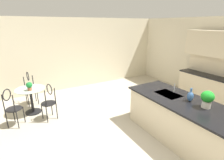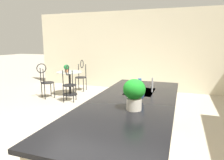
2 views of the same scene
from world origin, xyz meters
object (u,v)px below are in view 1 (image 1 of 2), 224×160
bistro_table (31,98)px  potted_plant_counter_near (207,98)px  vase_on_counter (190,96)px  chair_toward_desk (12,106)px  chair_near_window (49,100)px  chair_by_island (30,87)px  potted_plant_on_table (29,86)px

bistro_table → potted_plant_counter_near: (3.36, 2.83, 0.67)m
potted_plant_counter_near → vase_on_counter: bearing=-177.8°
bistro_table → chair_toward_desk: chair_toward_desk is taller
chair_near_window → potted_plant_counter_near: (2.69, 2.46, 0.54)m
vase_on_counter → chair_by_island: bearing=-143.2°
chair_by_island → potted_plant_on_table: bearing=-4.2°
potted_plant_counter_near → vase_on_counter: (-0.35, -0.01, -0.09)m
vase_on_counter → chair_near_window: bearing=-133.8°
chair_near_window → chair_toward_desk: bearing=-97.1°
chair_by_island → chair_toward_desk: 1.35m
chair_by_island → potted_plant_on_table: (0.82, -0.06, 0.30)m
potted_plant_on_table → vase_on_counter: size_ratio=0.81×
potted_plant_on_table → vase_on_counter: bearing=44.6°
chair_toward_desk → chair_near_window: bearing=82.9°
chair_toward_desk → bistro_table: bearing=139.2°
vase_on_counter → potted_plant_counter_near: bearing=2.2°
potted_plant_on_table → chair_near_window: bearing=35.9°
chair_near_window → potted_plant_on_table: 0.72m
chair_toward_desk → potted_plant_counter_near: (2.80, 3.31, 0.54)m
bistro_table → chair_by_island: 0.69m
bistro_table → vase_on_counter: (3.01, 2.81, 0.58)m
bistro_table → chair_near_window: size_ratio=0.77×
potted_plant_counter_near → vase_on_counter: 0.36m
chair_toward_desk → potted_plant_on_table: (-0.42, 0.47, 0.30)m
potted_plant_on_table → potted_plant_counter_near: (3.22, 2.84, 0.24)m
chair_toward_desk → potted_plant_on_table: bearing=131.8°
bistro_table → chair_by_island: bearing=175.9°
vase_on_counter → chair_toward_desk: bearing=-126.6°
chair_by_island → vase_on_counter: (3.69, 2.77, 0.46)m
chair_near_window → potted_plant_counter_near: bearing=42.4°
chair_by_island → potted_plant_on_table: 0.88m
potted_plant_on_table → potted_plant_counter_near: potted_plant_counter_near is taller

